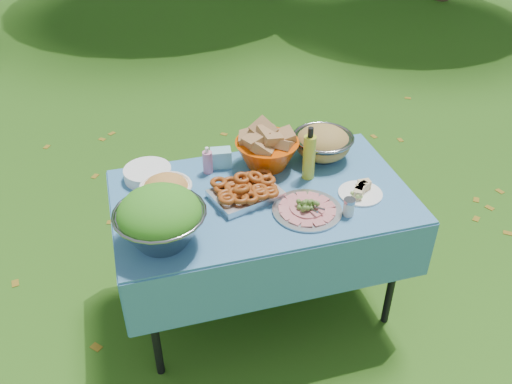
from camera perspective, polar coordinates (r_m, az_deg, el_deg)
The scene contains 14 objects.
ground at distance 3.19m, azimuth 0.55°, elevation -11.41°, with size 80.00×80.00×0.00m, color #153209.
picnic_table at distance 2.92m, azimuth 0.59°, elevation -6.33°, with size 1.46×0.86×0.76m, color #73B4DD.
salad_bowl at distance 2.36m, azimuth -10.07°, elevation -2.73°, with size 0.40×0.40×0.26m, color gray, non-canonical shape.
pasta_bowl_white at distance 2.63m, azimuth -9.45°, elevation 0.25°, with size 0.25×0.25×0.14m, color white, non-canonical shape.
plate_stack at distance 2.84m, azimuth -11.33°, elevation 1.94°, with size 0.24×0.24×0.06m, color white.
wipes_box at distance 2.88m, azimuth -3.71°, elevation 3.61°, with size 0.11×0.08×0.10m, color #8BDAE8.
sanitizer_bottle at distance 2.82m, azimuth -5.12°, elevation 3.38°, with size 0.05×0.05×0.15m, color pink.
bread_bowl at distance 2.85m, azimuth 1.17°, elevation 4.74°, with size 0.34×0.34×0.22m, color #D64805, non-canonical shape.
pasta_bowl_steel at distance 2.96m, azimuth 7.04°, elevation 5.19°, with size 0.33×0.33×0.17m, color gray, non-canonical shape.
fried_tray at distance 2.64m, azimuth -1.12°, elevation 0.07°, with size 0.32×0.23×0.08m, color silver.
charcuterie_platter at distance 2.56m, azimuth 5.44°, elevation -1.35°, with size 0.33×0.33×0.08m, color #A6A9AE.
oil_bottle at distance 2.74m, azimuth 5.63°, elevation 4.09°, with size 0.06×0.06×0.29m, color gold.
cheese_plate at distance 2.72m, azimuth 10.98°, elevation 0.27°, with size 0.22×0.22×0.06m, color white.
shaker at distance 2.56m, azimuth 9.75°, elevation -1.58°, with size 0.06×0.06×0.09m, color silver.
Camera 1 is at (-0.62, -2.08, 2.33)m, focal length 38.00 mm.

